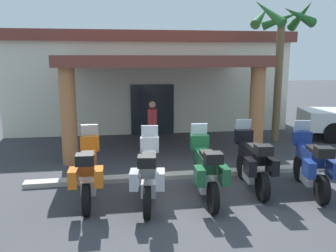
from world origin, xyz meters
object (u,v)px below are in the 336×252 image
(motorcycle_orange, at_px, (88,171))
(motorcycle_blue, at_px, (311,164))
(motorcycle_silver, at_px, (149,173))
(motorcycle_green, at_px, (206,170))
(pedestrian, at_px, (152,122))
(motorcycle_black, at_px, (253,162))
(palm_tree_near_portico, at_px, (281,34))
(motel_building, at_px, (146,79))

(motorcycle_orange, relative_size, motorcycle_blue, 1.01)
(motorcycle_silver, bearing_deg, motorcycle_green, -79.85)
(motorcycle_silver, distance_m, pedestrian, 4.53)
(motorcycle_silver, distance_m, motorcycle_black, 2.64)
(palm_tree_near_portico, bearing_deg, motorcycle_black, -122.60)
(motel_building, xyz_separation_m, motorcycle_orange, (-2.51, -9.76, -1.49))
(pedestrian, bearing_deg, motorcycle_blue, 115.49)
(motorcycle_orange, distance_m, palm_tree_near_portico, 9.11)
(motorcycle_orange, relative_size, motorcycle_black, 1.00)
(motorcycle_silver, distance_m, palm_tree_near_portico, 8.38)
(motorcycle_orange, bearing_deg, palm_tree_near_portico, -53.03)
(motel_building, xyz_separation_m, palm_tree_near_portico, (4.46, -4.94, 1.86))
(motel_building, bearing_deg, motorcycle_orange, -102.68)
(palm_tree_near_portico, bearing_deg, motorcycle_silver, -137.47)
(pedestrian, xyz_separation_m, palm_tree_near_portico, (4.94, 0.73, 3.04))
(motel_building, distance_m, motorcycle_silver, 10.31)
(motorcycle_silver, height_order, palm_tree_near_portico, palm_tree_near_portico)
(motorcycle_orange, height_order, motorcycle_green, same)
(motorcycle_blue, distance_m, palm_tree_near_portico, 6.44)
(motorcycle_green, height_order, pedestrian, pedestrian)
(motorcycle_blue, xyz_separation_m, palm_tree_near_portico, (1.76, 5.21, 3.35))
(motorcycle_silver, bearing_deg, motorcycle_orange, 83.75)
(motorcycle_green, xyz_separation_m, motorcycle_blue, (2.60, -0.02, 0.00))
(motel_building, relative_size, motorcycle_black, 5.73)
(motorcycle_black, bearing_deg, motorcycle_green, 112.59)
(motorcycle_green, distance_m, motorcycle_black, 1.36)
(palm_tree_near_portico, bearing_deg, motorcycle_blue, -108.63)
(motorcycle_silver, xyz_separation_m, palm_tree_near_portico, (5.66, 5.19, 3.35))
(motel_building, height_order, motorcycle_green, motel_building)
(motel_building, xyz_separation_m, motorcycle_silver, (-1.21, -10.13, -1.49))
(motel_building, distance_m, motorcycle_black, 9.93)
(motorcycle_orange, height_order, motorcycle_blue, same)
(motel_building, relative_size, motorcycle_blue, 5.80)
(motorcycle_silver, distance_m, motorcycle_blue, 3.91)
(motel_building, relative_size, motorcycle_orange, 5.73)
(pedestrian, bearing_deg, motorcycle_green, 87.52)
(motorcycle_orange, xyz_separation_m, palm_tree_near_portico, (6.96, 4.82, 3.35))
(motorcycle_silver, xyz_separation_m, pedestrian, (0.72, 4.46, 0.31))
(motel_building, distance_m, palm_tree_near_portico, 6.91)
(pedestrian, height_order, palm_tree_near_portico, palm_tree_near_portico)
(motorcycle_orange, distance_m, pedestrian, 4.57)
(motorcycle_green, xyz_separation_m, palm_tree_near_portico, (4.36, 5.18, 3.35))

